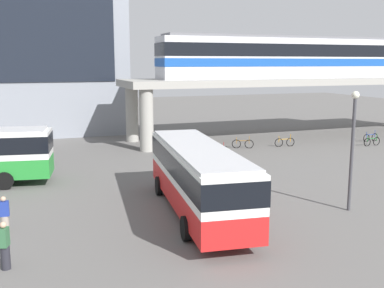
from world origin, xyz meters
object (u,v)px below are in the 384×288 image
(train, at_px, (288,57))
(bus_main, at_px, (198,172))
(bicycle_green, at_px, (372,141))
(bicycle_orange, at_px, (285,142))
(bicycle_brown, at_px, (243,144))
(pedestrian_at_kerb, at_px, (5,217))
(bicycle_red, at_px, (218,151))
(pedestrian_waiting_near_stop, at_px, (5,247))
(bicycle_blue, at_px, (371,138))

(train, xyz_separation_m, bus_main, (-16.11, -18.33, -5.51))
(bicycle_green, bearing_deg, bus_main, -150.55)
(bus_main, relative_size, bicycle_orange, 6.32)
(bicycle_green, bearing_deg, bicycle_orange, 162.19)
(bicycle_brown, height_order, bicycle_green, same)
(pedestrian_at_kerb, bearing_deg, bicycle_green, 21.20)
(bicycle_brown, relative_size, bicycle_red, 0.93)
(bicycle_red, relative_size, bicycle_green, 1.00)
(pedestrian_at_kerb, bearing_deg, bicycle_brown, 37.94)
(bicycle_brown, bearing_deg, train, 31.43)
(train, relative_size, pedestrian_waiting_near_stop, 14.66)
(bicycle_orange, relative_size, pedestrian_at_kerb, 1.11)
(pedestrian_at_kerb, bearing_deg, pedestrian_waiting_near_stop, -88.61)
(bus_main, xyz_separation_m, bicycle_orange, (13.24, 13.80, -1.63))
(bicycle_orange, distance_m, pedestrian_at_kerb, 25.44)
(bus_main, xyz_separation_m, bicycle_blue, (21.76, 13.23, -1.63))
(train, bearing_deg, bicycle_blue, -42.09)
(bus_main, xyz_separation_m, bicycle_red, (6.39, 12.19, -1.63))
(bicycle_brown, distance_m, pedestrian_waiting_near_stop, 25.01)
(bus_main, height_order, bicycle_orange, bus_main)
(bicycle_brown, bearing_deg, bicycle_orange, -8.51)
(train, height_order, bus_main, train)
(bicycle_red, distance_m, pedestrian_waiting_near_stop, 21.23)
(bicycle_blue, distance_m, bicycle_green, 2.20)
(bus_main, relative_size, bicycle_red, 6.32)
(bicycle_green, relative_size, pedestrian_waiting_near_stop, 1.06)
(train, bearing_deg, bicycle_red, -147.71)
(train, relative_size, bicycle_red, 13.91)
(train, xyz_separation_m, bicycle_green, (4.27, -6.83, -7.14))
(bicycle_brown, relative_size, pedestrian_at_kerb, 1.03)
(bicycle_red, bearing_deg, bicycle_blue, 3.87)
(train, distance_m, bicycle_blue, 10.44)
(bicycle_orange, height_order, pedestrian_waiting_near_stop, pedestrian_waiting_near_stop)
(bicycle_red, height_order, pedestrian_waiting_near_stop, pedestrian_waiting_near_stop)
(bicycle_green, bearing_deg, bicycle_blue, 51.39)
(pedestrian_at_kerb, bearing_deg, train, 36.30)
(bicycle_brown, height_order, bicycle_orange, same)
(bicycle_blue, distance_m, pedestrian_at_kerb, 32.75)
(bus_main, distance_m, bicycle_blue, 25.51)
(bicycle_blue, relative_size, bicycle_green, 1.00)
(bicycle_brown, bearing_deg, bicycle_green, -14.75)
(bicycle_brown, bearing_deg, pedestrian_at_kerb, -142.06)
(bicycle_green, bearing_deg, pedestrian_at_kerb, -158.80)
(bus_main, height_order, bicycle_brown, bus_main)
(bicycle_green, bearing_deg, pedestrian_waiting_near_stop, -152.89)
(bicycle_blue, relative_size, pedestrian_waiting_near_stop, 1.05)
(train, relative_size, pedestrian_at_kerb, 15.42)
(bicycle_blue, xyz_separation_m, bicycle_green, (-1.38, -1.72, 0.00))
(bus_main, bearing_deg, bicycle_orange, 46.19)
(bus_main, bearing_deg, pedestrian_waiting_near_stop, -159.10)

